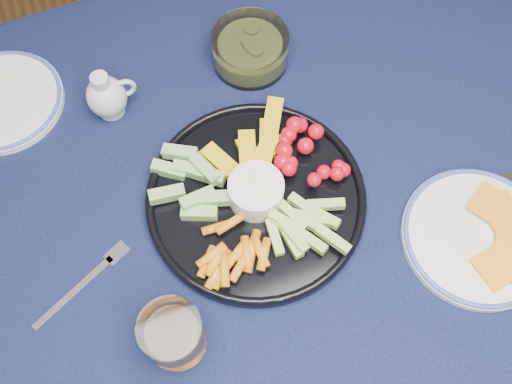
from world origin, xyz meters
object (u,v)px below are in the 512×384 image
object	(u,v)px
dining_table	(285,251)
creamer_pitcher	(107,96)
cheese_plate	(478,236)
crudite_platter	(254,197)
pickle_bowl	(250,50)
juice_tumbler	(174,336)
side_plate_extra	(2,101)

from	to	relation	value
dining_table	creamer_pitcher	distance (m)	0.37
creamer_pitcher	cheese_plate	bearing A→B (deg)	-42.82
dining_table	crudite_platter	size ratio (longest dim) A/B	5.19
crudite_platter	creamer_pitcher	bearing A→B (deg)	123.66
crudite_platter	creamer_pitcher	world-z (taller)	crudite_platter
dining_table	cheese_plate	xyz separation A→B (m)	(0.25, -0.11, 0.10)
crudite_platter	dining_table	bearing A→B (deg)	-64.27
cheese_plate	creamer_pitcher	bearing A→B (deg)	137.18
creamer_pitcher	pickle_bowl	bearing A→B (deg)	3.09
crudite_platter	juice_tumbler	xyz separation A→B (m)	(-0.17, -0.15, 0.02)
dining_table	cheese_plate	bearing A→B (deg)	-23.43
pickle_bowl	juice_tumbler	xyz separation A→B (m)	(-0.25, -0.40, 0.01)
creamer_pitcher	pickle_bowl	world-z (taller)	creamer_pitcher
dining_table	creamer_pitcher	xyz separation A→B (m)	(-0.18, 0.29, 0.12)
crudite_platter	juice_tumbler	world-z (taller)	crudite_platter
dining_table	crudite_platter	bearing A→B (deg)	115.73
juice_tumbler	dining_table	bearing A→B (deg)	25.81
dining_table	pickle_bowl	distance (m)	0.33
juice_tumbler	cheese_plate	bearing A→B (deg)	-1.63
pickle_bowl	side_plate_extra	bearing A→B (deg)	171.40
side_plate_extra	dining_table	bearing A→B (deg)	-46.75
juice_tumbler	creamer_pitcher	bearing A→B (deg)	88.19
juice_tumbler	side_plate_extra	world-z (taller)	juice_tumbler
crudite_platter	pickle_bowl	distance (m)	0.26
pickle_bowl	side_plate_extra	world-z (taller)	pickle_bowl
cheese_plate	juice_tumbler	size ratio (longest dim) A/B	2.29
creamer_pitcher	pickle_bowl	size ratio (longest dim) A/B	0.69
side_plate_extra	cheese_plate	bearing A→B (deg)	-38.65
dining_table	side_plate_extra	distance (m)	0.51
cheese_plate	juice_tumbler	bearing A→B (deg)	178.37
creamer_pitcher	juice_tumbler	distance (m)	0.39
creamer_pitcher	pickle_bowl	xyz separation A→B (m)	(0.24, 0.01, -0.01)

